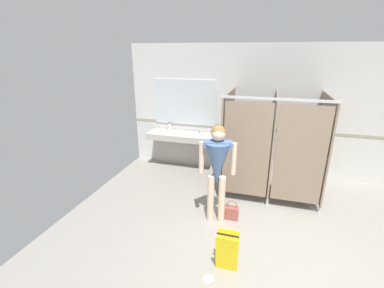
% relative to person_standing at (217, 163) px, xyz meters
% --- Properties ---
extents(ground_plane, '(7.24, 6.92, 0.10)m').
position_rel_person_standing_xyz_m(ground_plane, '(1.09, -0.97, -1.10)').
color(ground_plane, gray).
extents(wall_back, '(7.24, 0.12, 2.86)m').
position_rel_person_standing_xyz_m(wall_back, '(1.09, 2.25, 0.38)').
color(wall_back, silver).
rests_on(wall_back, ground_plane).
extents(wall_back_tile_band, '(7.24, 0.01, 0.06)m').
position_rel_person_standing_xyz_m(wall_back_tile_band, '(1.09, 2.18, 0.00)').
color(wall_back_tile_band, '#9E937F').
rests_on(wall_back_tile_band, wall_back).
extents(vanity_counter, '(1.60, 0.55, 0.98)m').
position_rel_person_standing_xyz_m(vanity_counter, '(-1.22, 1.98, -0.41)').
color(vanity_counter, '#B2ADA3').
rests_on(vanity_counter, ground_plane).
extents(mirror_panel, '(1.50, 0.02, 1.06)m').
position_rel_person_standing_xyz_m(mirror_panel, '(-1.22, 2.18, 0.50)').
color(mirror_panel, silver).
rests_on(mirror_panel, wall_back).
extents(bathroom_stalls, '(1.84, 1.49, 1.99)m').
position_rel_person_standing_xyz_m(bathroom_stalls, '(0.82, 1.24, -0.01)').
color(bathroom_stalls, '#84705B').
rests_on(bathroom_stalls, ground_plane).
extents(person_standing, '(0.57, 0.46, 1.66)m').
position_rel_person_standing_xyz_m(person_standing, '(0.00, 0.00, 0.00)').
color(person_standing, beige).
rests_on(person_standing, ground_plane).
extents(handbag, '(0.23, 0.12, 0.35)m').
position_rel_person_standing_xyz_m(handbag, '(0.25, 0.11, -0.92)').
color(handbag, '#934C42').
rests_on(handbag, ground_plane).
extents(soap_dispenser, '(0.07, 0.07, 0.20)m').
position_rel_person_standing_xyz_m(soap_dispenser, '(-1.58, 2.06, -0.09)').
color(soap_dispenser, white).
rests_on(soap_dispenser, vanity_counter).
extents(paper_cup, '(0.07, 0.07, 0.11)m').
position_rel_person_standing_xyz_m(paper_cup, '(-1.17, 1.83, -0.13)').
color(paper_cup, white).
rests_on(paper_cup, vanity_counter).
extents(wet_floor_sign, '(0.28, 0.19, 0.55)m').
position_rel_person_standing_xyz_m(wet_floor_sign, '(0.35, -1.01, -0.76)').
color(wet_floor_sign, yellow).
rests_on(wet_floor_sign, ground_plane).
extents(floor_drain_cover, '(0.14, 0.14, 0.01)m').
position_rel_person_standing_xyz_m(floor_drain_cover, '(0.16, -1.24, -1.04)').
color(floor_drain_cover, '#B7BABF').
rests_on(floor_drain_cover, ground_plane).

